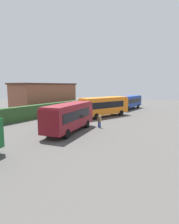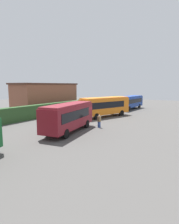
{
  "view_description": "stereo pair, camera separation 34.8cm",
  "coord_description": "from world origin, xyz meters",
  "px_view_note": "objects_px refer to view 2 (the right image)",
  "views": [
    {
      "loc": [
        -20.4,
        -13.79,
        5.35
      ],
      "look_at": [
        2.17,
        0.3,
        1.59
      ],
      "focal_mm": 30.46,
      "sensor_mm": 36.0,
      "label": 1
    },
    {
      "loc": [
        -20.22,
        -14.08,
        5.35
      ],
      "look_at": [
        2.17,
        0.3,
        1.59
      ],
      "focal_mm": 30.46,
      "sensor_mm": 36.0,
      "label": 2
    }
  ],
  "objects_px": {
    "bus_blue": "(130,102)",
    "person_center": "(99,121)",
    "bus_orange": "(105,106)",
    "bus_maroon": "(69,116)",
    "traffic_cone": "(102,107)",
    "person_right": "(89,111)"
  },
  "relations": [
    {
      "from": "traffic_cone",
      "to": "bus_maroon",
      "type": "bearing_deg",
      "value": -160.66
    },
    {
      "from": "person_right",
      "to": "traffic_cone",
      "type": "relative_size",
      "value": 3.0
    },
    {
      "from": "person_center",
      "to": "bus_blue",
      "type": "bearing_deg",
      "value": -147.13
    },
    {
      "from": "person_center",
      "to": "person_right",
      "type": "relative_size",
      "value": 0.91
    },
    {
      "from": "bus_blue",
      "to": "person_center",
      "type": "bearing_deg",
      "value": 12.79
    },
    {
      "from": "bus_maroon",
      "to": "person_center",
      "type": "xyz_separation_m",
      "value": [
        3.83,
        -1.8,
        -1.02
      ]
    },
    {
      "from": "bus_blue",
      "to": "person_right",
      "type": "bearing_deg",
      "value": -8.63
    },
    {
      "from": "bus_blue",
      "to": "traffic_cone",
      "type": "xyz_separation_m",
      "value": [
        -2.09,
        5.91,
        -1.42
      ]
    },
    {
      "from": "bus_orange",
      "to": "person_center",
      "type": "distance_m",
      "value": 8.59
    },
    {
      "from": "bus_orange",
      "to": "bus_blue",
      "type": "relative_size",
      "value": 1.01
    },
    {
      "from": "bus_orange",
      "to": "person_right",
      "type": "relative_size",
      "value": 5.42
    },
    {
      "from": "bus_blue",
      "to": "traffic_cone",
      "type": "relative_size",
      "value": 16.04
    },
    {
      "from": "bus_maroon",
      "to": "traffic_cone",
      "type": "bearing_deg",
      "value": 8.88
    },
    {
      "from": "bus_maroon",
      "to": "bus_orange",
      "type": "relative_size",
      "value": 0.92
    },
    {
      "from": "bus_maroon",
      "to": "person_right",
      "type": "relative_size",
      "value": 4.98
    },
    {
      "from": "person_right",
      "to": "bus_blue",
      "type": "bearing_deg",
      "value": 37.68
    },
    {
      "from": "bus_blue",
      "to": "person_center",
      "type": "distance_m",
      "value": 20.31
    },
    {
      "from": "person_center",
      "to": "bus_maroon",
      "type": "bearing_deg",
      "value": -2.31
    },
    {
      "from": "bus_orange",
      "to": "person_right",
      "type": "height_order",
      "value": "bus_orange"
    },
    {
      "from": "bus_maroon",
      "to": "bus_orange",
      "type": "height_order",
      "value": "bus_orange"
    },
    {
      "from": "bus_maroon",
      "to": "bus_orange",
      "type": "xyz_separation_m",
      "value": [
        11.68,
        1.52,
        0.03
      ]
    },
    {
      "from": "person_center",
      "to": "person_right",
      "type": "bearing_deg",
      "value": -116.36
    }
  ]
}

